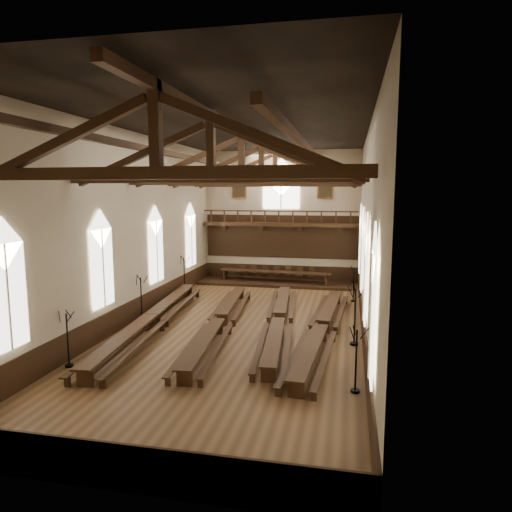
{
  "coord_description": "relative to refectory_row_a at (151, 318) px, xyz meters",
  "views": [
    {
      "loc": [
        5.21,
        -21.83,
        6.9
      ],
      "look_at": [
        0.4,
        1.5,
        3.52
      ],
      "focal_mm": 32.0,
      "sensor_mm": 36.0,
      "label": 1
    }
  ],
  "objects": [
    {
      "name": "roof_trusses",
      "position": [
        4.52,
        0.99,
        7.64
      ],
      "size": [
        11.7,
        25.7,
        2.8
      ],
      "color": "#3D2013",
      "rests_on": "room_walls"
    },
    {
      "name": "dais",
      "position": [
        4.28,
        12.39,
        -0.48
      ],
      "size": [
        11.4,
        2.92,
        0.19
      ],
      "primitive_type": "cube",
      "color": "black",
      "rests_on": "ground"
    },
    {
      "name": "wainscot_band",
      "position": [
        4.52,
        0.99,
        0.03
      ],
      "size": [
        12.0,
        26.0,
        1.2
      ],
      "color": "black",
      "rests_on": "ground"
    },
    {
      "name": "candelabrum_left_near",
      "position": [
        -1.03,
        -5.41,
        0.13
      ],
      "size": [
        0.68,
        0.69,
        2.31
      ],
      "color": "black",
      "rests_on": "ground"
    },
    {
      "name": "minstrels_gallery",
      "position": [
        4.52,
        13.65,
        3.33
      ],
      "size": [
        11.8,
        1.24,
        3.7
      ],
      "color": "#3D2013",
      "rests_on": "room_walls"
    },
    {
      "name": "high_chairs",
      "position": [
        4.28,
        13.21,
        0.18
      ],
      "size": [
        5.89,
        0.5,
        1.02
      ],
      "color": "#3D2013",
      "rests_on": "dais"
    },
    {
      "name": "refectory_row_c",
      "position": [
        6.31,
        1.36,
        -0.06
      ],
      "size": [
        2.04,
        14.03,
        0.7
      ],
      "color": "#3D2013",
      "rests_on": "ground"
    },
    {
      "name": "candelabrum_left_far",
      "position": [
        -1.03,
        7.55,
        0.24
      ],
      "size": [
        0.75,
        0.81,
        2.67
      ],
      "color": "black",
      "rests_on": "ground"
    },
    {
      "name": "ground",
      "position": [
        4.52,
        0.99,
        -0.57
      ],
      "size": [
        26.0,
        26.0,
        0.0
      ],
      "primitive_type": "plane",
      "color": "brown",
      "rests_on": "ground"
    },
    {
      "name": "candelabrum_left_mid",
      "position": [
        -1.03,
        1.1,
        0.2
      ],
      "size": [
        0.73,
        0.77,
        2.54
      ],
      "color": "black",
      "rests_on": "ground"
    },
    {
      "name": "candelabrum_right_near",
      "position": [
        10.07,
        -5.47,
        0.15
      ],
      "size": [
        0.68,
        0.72,
        2.37
      ],
      "color": "black",
      "rests_on": "ground"
    },
    {
      "name": "side_windows",
      "position": [
        4.52,
        0.99,
        3.17
      ],
      "size": [
        11.85,
        19.8,
        4.5
      ],
      "color": "white",
      "rests_on": "room_walls"
    },
    {
      "name": "room_walls",
      "position": [
        4.52,
        0.99,
        5.89
      ],
      "size": [
        26.0,
        26.0,
        26.0
      ],
      "color": "beige",
      "rests_on": "ground"
    },
    {
      "name": "end_window",
      "position": [
        4.52,
        13.89,
        6.65
      ],
      "size": [
        2.8,
        0.12,
        3.8
      ],
      "color": "silver",
      "rests_on": "room_walls"
    },
    {
      "name": "refectory_row_b",
      "position": [
        3.44,
        0.49,
        -0.05
      ],
      "size": [
        2.08,
        14.2,
        0.72
      ],
      "color": "#3D2013",
      "rests_on": "ground"
    },
    {
      "name": "portraits",
      "position": [
        4.52,
        13.89,
        6.53
      ],
      "size": [
        7.75,
        0.09,
        1.45
      ],
      "color": "brown",
      "rests_on": "room_walls"
    },
    {
      "name": "high_table",
      "position": [
        4.28,
        12.39,
        0.29
      ],
      "size": [
        8.44,
        1.6,
        0.79
      ],
      "color": "#3D2013",
      "rests_on": "dais"
    },
    {
      "name": "candelabrum_right_mid",
      "position": [
        10.07,
        -0.45,
        0.26
      ],
      "size": [
        0.83,
        0.79,
        2.75
      ],
      "color": "black",
      "rests_on": "ground"
    },
    {
      "name": "candelabrum_right_far",
      "position": [
        10.07,
        7.97,
        0.12
      ],
      "size": [
        0.63,
        0.7,
        2.28
      ],
      "color": "black",
      "rests_on": "ground"
    },
    {
      "name": "refectory_row_d",
      "position": [
        8.58,
        0.4,
        -0.04
      ],
      "size": [
        1.91,
        14.27,
        0.73
      ],
      "color": "#3D2013",
      "rests_on": "ground"
    },
    {
      "name": "refectory_row_a",
      "position": [
        0.0,
        0.0,
        0.0
      ],
      "size": [
        2.28,
        14.86,
        0.79
      ],
      "color": "#3D2013",
      "rests_on": "ground"
    }
  ]
}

